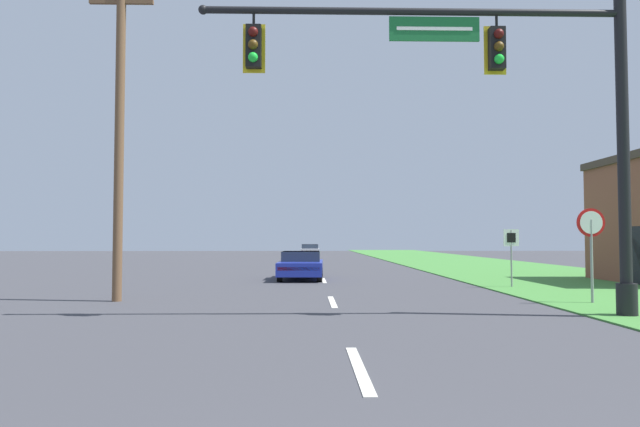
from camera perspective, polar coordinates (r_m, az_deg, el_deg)
grass_verge_right at (r=33.62m, az=18.23°, el=-5.34°), size 10.00×110.00×0.04m
road_center_line at (r=23.73m, az=0.38°, el=-6.72°), size 0.16×34.80×0.01m
signal_mast at (r=13.71m, az=19.15°, el=10.06°), size 9.75×0.47×7.68m
car_ahead at (r=24.50m, az=-1.90°, el=-5.18°), size 1.96×4.36×1.19m
far_car at (r=56.27m, az=-1.02°, el=-3.70°), size 1.82×4.36×1.19m
stop_sign at (r=16.81m, az=25.48°, el=-1.84°), size 0.76×0.07×2.50m
route_sign_post at (r=21.32m, az=18.57°, el=-2.96°), size 0.55×0.06×2.03m
utility_pole_near at (r=17.12m, az=-19.42°, el=8.04°), size 1.80×0.26×9.35m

